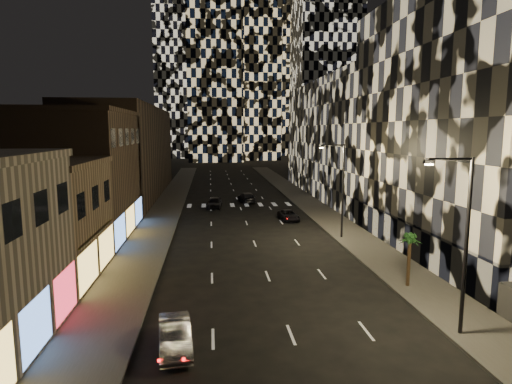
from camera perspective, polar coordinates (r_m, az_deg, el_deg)
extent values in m
cube|color=#47443F|center=(60.59, -11.72, -1.80)|extent=(4.00, 120.00, 0.15)
cube|color=#47443F|center=(61.90, 7.04, -1.48)|extent=(4.00, 120.00, 0.15)
cube|color=#4C4C47|center=(60.42, -9.74, -1.77)|extent=(0.20, 120.00, 0.15)
cube|color=#4C4C47|center=(61.46, 5.13, -1.52)|extent=(0.20, 120.00, 0.15)
cube|color=#82694E|center=(33.68, -28.76, -3.80)|extent=(10.00, 10.00, 8.00)
cube|color=#483729|center=(45.04, -22.88, 1.93)|extent=(10.00, 15.00, 12.00)
cube|color=#483729|center=(70.69, -16.78, 5.09)|extent=(10.00, 40.00, 14.00)
cube|color=#232326|center=(41.54, 29.48, 7.96)|extent=(16.00, 25.00, 22.00)
cube|color=#383838|center=(38.66, 19.10, -5.59)|extent=(0.60, 25.00, 3.00)
cube|color=#232326|center=(70.62, 13.84, 6.82)|extent=(16.00, 40.00, 18.00)
cube|color=black|center=(154.73, 9.44, 22.92)|extent=(20.00, 20.00, 100.00)
cube|color=black|center=(181.49, -9.22, 23.96)|extent=(24.00, 24.00, 120.00)
cube|color=black|center=(153.95, -5.62, 22.10)|extent=(18.00, 18.00, 95.00)
cylinder|color=black|center=(23.84, 26.22, -6.65)|extent=(0.20, 0.20, 9.00)
cylinder|color=black|center=(22.60, 24.56, 4.00)|extent=(2.20, 0.14, 0.14)
cube|color=black|center=(22.06, 22.07, 3.75)|extent=(0.50, 0.25, 0.18)
cube|color=#FFEAB2|center=(22.07, 22.06, 3.44)|extent=(0.35, 0.18, 0.06)
cylinder|color=black|center=(41.77, 11.50, 0.10)|extent=(0.20, 0.20, 9.00)
cylinder|color=black|center=(41.07, 10.20, 6.17)|extent=(2.20, 0.14, 0.14)
cube|color=black|center=(40.78, 8.71, 6.02)|extent=(0.50, 0.25, 0.18)
cube|color=#FFEAB2|center=(40.78, 8.70, 5.85)|extent=(0.35, 0.18, 0.06)
imported|color=#A2A1A7|center=(21.89, -10.73, -18.30)|extent=(1.95, 4.38, 1.40)
imported|color=black|center=(58.07, -5.55, -1.42)|extent=(2.22, 4.56, 1.50)
imported|color=black|center=(62.35, -1.21, -0.73)|extent=(2.51, 5.20, 1.46)
imported|color=black|center=(50.16, 4.36, -3.12)|extent=(2.27, 4.37, 1.18)
cylinder|color=#47331E|center=(30.47, 19.69, -8.93)|extent=(0.23, 0.23, 3.07)
sphere|color=#194619|center=(30.03, 19.84, -5.86)|extent=(0.67, 0.67, 0.67)
cone|color=#194619|center=(30.08, 20.29, -5.96)|extent=(1.35, 0.68, 0.81)
cone|color=#194619|center=(30.25, 20.08, -5.87)|extent=(1.27, 0.94, 0.81)
cone|color=#194619|center=(30.26, 19.68, -5.85)|extent=(0.41, 1.35, 0.81)
cone|color=#194619|center=(30.12, 19.40, -5.90)|extent=(1.14, 1.13, 0.81)
cone|color=#194619|center=(29.92, 19.45, -5.99)|extent=(1.35, 0.43, 0.81)
cone|color=#194619|center=(29.81, 19.79, -6.06)|extent=(0.93, 1.27, 0.81)
cone|color=#194619|center=(29.88, 20.17, -6.05)|extent=(0.70, 1.34, 0.81)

